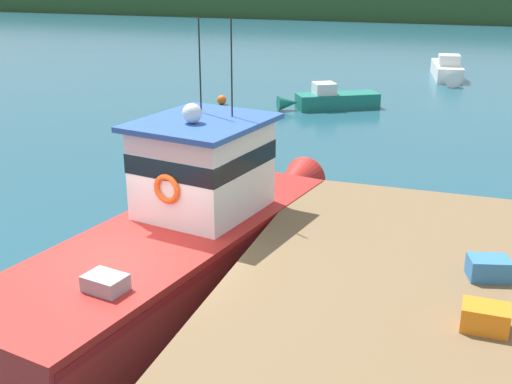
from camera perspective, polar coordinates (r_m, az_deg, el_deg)
name	(u,v)px	position (r m, az deg, el deg)	size (l,w,h in m)	color
ground_plane	(141,310)	(11.67, -10.11, -10.19)	(200.00, 200.00, 0.00)	#1E4C5B
dock	(428,299)	(9.96, 14.91, -9.08)	(6.00, 9.00, 1.20)	#4C3D2D
main_fishing_boat	(186,231)	(12.13, -6.21, -3.47)	(3.99, 9.97, 4.80)	red
crate_single_far	(489,268)	(10.48, 19.79, -6.32)	(0.60, 0.44, 0.33)	#3370B2
crate_stack_mid_dock	(485,317)	(9.10, 19.52, -10.37)	(0.60, 0.44, 0.34)	orange
moored_boat_far_right	(447,70)	(35.40, 16.50, 10.24)	(1.89, 5.09, 1.27)	white
moored_boat_outer_mooring	(330,100)	(27.12, 6.58, 8.09)	(4.06, 2.86, 1.07)	#196B5B
mooring_buoy_outer	(253,161)	(18.89, -0.25, 2.75)	(0.51, 0.51, 0.51)	silver
mooring_buoy_channel_marker	(222,100)	(27.75, -3.04, 8.10)	(0.40, 0.40, 0.40)	#EA5B19
far_shoreline	(430,8)	(71.11, 15.09, 15.35)	(120.00, 8.00, 2.40)	#284723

